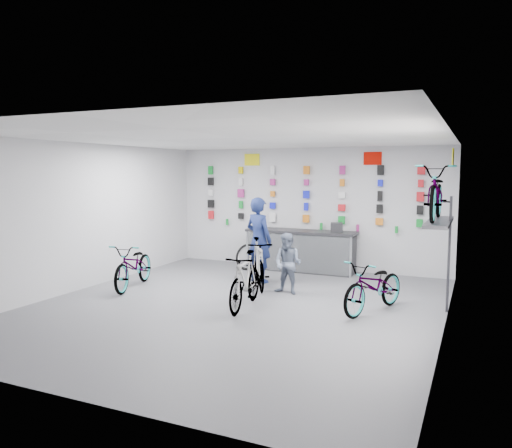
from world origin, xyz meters
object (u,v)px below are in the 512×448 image
at_px(bike_center, 245,281).
at_px(bike_left, 134,265).
at_px(bike_service, 258,263).
at_px(customer, 288,264).
at_px(counter, 301,251).
at_px(bike_right, 374,286).
at_px(clerk, 259,240).

bearing_deg(bike_center, bike_left, 162.69).
height_order(bike_service, customer, customer).
height_order(counter, bike_center, bike_center).
relative_size(counter, bike_left, 1.50).
bearing_deg(counter, bike_service, -96.53).
relative_size(bike_right, bike_service, 1.02).
distance_m(counter, customer, 2.33).
bearing_deg(counter, bike_right, -50.96).
bearing_deg(bike_right, bike_service, -177.40).
height_order(counter, customer, customer).
bearing_deg(bike_center, bike_right, 11.16).
height_order(bike_center, customer, customer).
distance_m(counter, bike_center, 3.59).
distance_m(bike_service, customer, 0.79).
height_order(bike_right, customer, customer).
bearing_deg(bike_service, counter, 52.79).
bearing_deg(bike_service, bike_left, 173.61).
bearing_deg(bike_right, bike_center, -140.68).
bearing_deg(bike_service, customer, -48.71).
bearing_deg(bike_left, bike_center, -24.99).
xyz_separation_m(counter, bike_center, (0.20, -3.58, 0.01)).
relative_size(clerk, customer, 1.54).
distance_m(counter, clerk, 1.63).
bearing_deg(bike_right, counter, 149.82).
xyz_separation_m(counter, bike_service, (-0.23, -2.03, 0.03)).
distance_m(bike_service, clerk, 0.70).
distance_m(bike_center, bike_service, 1.61).
xyz_separation_m(bike_left, bike_center, (2.79, -0.49, 0.03)).
xyz_separation_m(counter, bike_left, (-2.59, -3.09, -0.01)).
xyz_separation_m(counter, bike_right, (2.33, -2.87, -0.03)).
relative_size(counter, clerk, 1.45).
relative_size(bike_right, clerk, 0.93).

